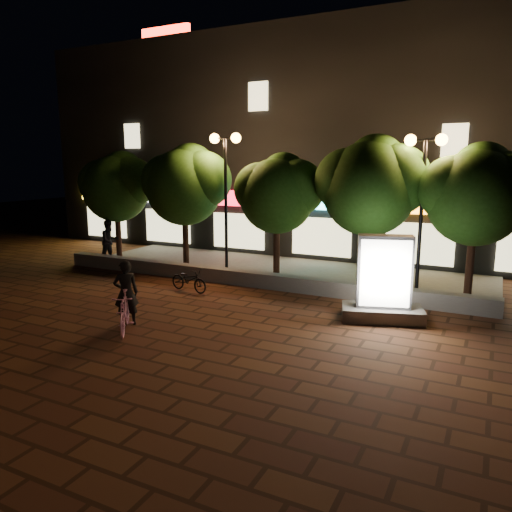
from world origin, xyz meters
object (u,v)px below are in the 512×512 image
Objects in this scene: street_lamp_left at (225,167)px; scooter_pink at (125,312)px; street_lamp_right at (424,173)px; ad_kiosk at (384,286)px; tree_far_right at (478,191)px; rider at (126,293)px; tree_left at (186,182)px; scooter_parked at (189,280)px; pedestrian at (110,241)px; tree_far_left at (118,184)px; tree_mid at (279,191)px; tree_right at (372,183)px.

street_lamp_left is 7.66m from scooter_pink.
street_lamp_right is 4.17m from ad_kiosk.
tree_far_right is 10.62m from rider.
tree_left is 3.23× the size of scooter_parked.
tree_left is 1.03× the size of tree_far_right.
tree_far_right reaches higher than pedestrian.
tree_far_left is 2.67× the size of rider.
pedestrian reaches higher than scooter_pink.
tree_mid reaches higher than pedestrian.
street_lamp_left reaches higher than tree_left.
street_lamp_right is 8.17m from scooter_parked.
tree_far_right is 2.80× the size of scooter_pink.
tree_far_left is 3.06× the size of scooter_parked.
tree_left is 4.00m from tree_mid.
rider is (-6.40, -6.32, -3.03)m from street_lamp_right.
rider is at bearing -135.37° from street_lamp_right.
scooter_pink is (-6.10, -6.74, -3.38)m from street_lamp_right.
tree_far_left reaches higher than scooter_parked.
street_lamp_right is (12.45, -0.26, 0.60)m from tree_far_left.
tree_left is 0.98× the size of street_lamp_right.
street_lamp_left is at bearing 62.54° from scooter_pink.
tree_far_left reaches higher than scooter_pink.
tree_mid is 2.65× the size of scooter_pink.
tree_mid is 6.50m from tree_far_right.
tree_mid is at bearing -0.00° from tree_far_left.
pedestrian is (-13.96, -0.71, -2.41)m from tree_far_right.
tree_mid is 7.60m from scooter_pink.
tree_right reaches higher than tree_far_left.
street_lamp_right reaches higher than tree_far_left.
tree_mid is at bearing 7.31° from street_lamp_left.
street_lamp_right is at bearing -170.39° from tree_far_right.
street_lamp_right is 2.93× the size of scooter_pink.
tree_left is 2.05m from street_lamp_left.
tree_mid is 5.00m from street_lamp_right.
rider is (-7.95, -6.58, -2.50)m from tree_far_right.
tree_far_right is 8.58m from street_lamp_left.
tree_far_left is at bearing -91.30° from rider.
pedestrian is (-6.31, 6.29, 0.45)m from scooter_pink.
pedestrian is (-7.46, -0.71, -2.25)m from tree_mid.
pedestrian is at bearing -174.56° from tree_mid.
tree_far_left is 12.47m from street_lamp_right.
street_lamp_right reaches higher than ad_kiosk.
pedestrian is (-12.41, -0.45, -2.93)m from street_lamp_right.
tree_far_right is 14.18m from pedestrian.
tree_right reaches higher than tree_far_right.
tree_mid is 4.56m from scooter_parked.
ad_kiosk is at bearing -24.00° from street_lamp_left.
tree_mid is 3.32m from tree_right.
tree_far_right is (10.50, -0.00, -0.08)m from tree_left.
rider reaches higher than scooter_parked.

